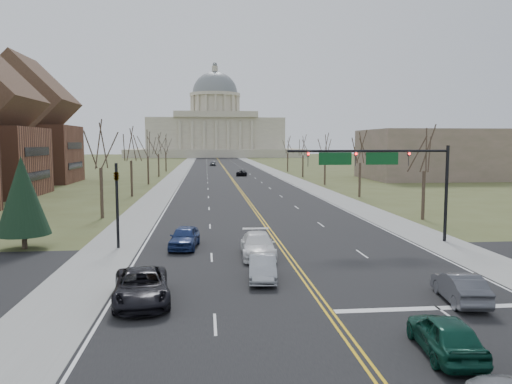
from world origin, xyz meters
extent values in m
plane|color=#4C4F27|center=(0.00, 0.00, 0.00)|extent=(600.00, 600.00, 0.00)
cube|color=black|center=(0.00, 110.00, 0.01)|extent=(20.00, 380.00, 0.01)
cube|color=black|center=(0.00, 6.00, 0.01)|extent=(120.00, 14.00, 0.01)
cube|color=gray|center=(-12.00, 110.00, 0.01)|extent=(4.00, 380.00, 0.03)
cube|color=gray|center=(12.00, 110.00, 0.01)|extent=(4.00, 380.00, 0.03)
cube|color=gold|center=(0.00, 110.00, 0.01)|extent=(0.42, 380.00, 0.01)
cube|color=silver|center=(-9.80, 110.00, 0.01)|extent=(0.15, 380.00, 0.01)
cube|color=silver|center=(9.80, 110.00, 0.01)|extent=(0.15, 380.00, 0.01)
cube|color=silver|center=(5.00, -1.00, 0.01)|extent=(9.50, 0.50, 0.01)
cube|color=beige|center=(0.00, 250.00, 2.00)|extent=(90.00, 60.00, 4.00)
cube|color=beige|center=(0.00, 250.00, 12.00)|extent=(70.00, 40.00, 16.00)
cube|color=beige|center=(0.00, 229.50, 21.50)|extent=(42.00, 3.00, 3.00)
cylinder|color=beige|center=(0.00, 250.00, 26.00)|extent=(24.00, 24.00, 12.00)
cylinder|color=beige|center=(0.00, 250.00, 32.80)|extent=(27.00, 27.00, 1.60)
ellipsoid|color=slate|center=(0.00, 250.00, 33.60)|extent=(24.00, 24.00, 22.80)
cylinder|color=beige|center=(0.00, 250.00, 46.50)|extent=(3.20, 3.20, 3.00)
sphere|color=slate|center=(0.00, 250.00, 48.80)|extent=(2.40, 2.40, 2.40)
cylinder|color=black|center=(12.50, 13.50, 3.60)|extent=(0.24, 0.24, 7.20)
cylinder|color=black|center=(6.50, 13.50, 6.80)|extent=(12.00, 0.18, 0.18)
imported|color=black|center=(9.50, 13.50, 6.25)|extent=(0.35, 0.40, 1.10)
sphere|color=#FF0C0C|center=(9.50, 13.35, 6.60)|extent=(0.18, 0.18, 0.18)
imported|color=black|center=(5.50, 13.50, 6.25)|extent=(0.35, 0.40, 1.10)
sphere|color=#FF0C0C|center=(5.50, 13.35, 6.60)|extent=(0.18, 0.18, 0.18)
imported|color=black|center=(2.00, 13.50, 6.25)|extent=(0.35, 0.40, 1.10)
sphere|color=#FF0C0C|center=(2.00, 13.35, 6.60)|extent=(0.18, 0.18, 0.18)
cube|color=#0C4C1E|center=(7.50, 13.50, 6.25)|extent=(2.40, 0.12, 0.90)
cube|color=#0C4C1E|center=(4.00, 13.50, 6.25)|extent=(2.40, 0.12, 0.90)
cylinder|color=black|center=(-11.50, 13.50, 3.00)|extent=(0.20, 0.20, 6.00)
imported|color=black|center=(-11.50, 13.50, 5.20)|extent=(0.32, 0.36, 0.99)
cylinder|color=#342A1E|center=(15.50, 24.00, 2.34)|extent=(0.32, 0.32, 4.68)
cylinder|color=#342A1E|center=(-15.50, 28.00, 2.48)|extent=(0.32, 0.32, 4.95)
cylinder|color=#342A1E|center=(15.50, 44.00, 2.34)|extent=(0.32, 0.32, 4.68)
cylinder|color=#342A1E|center=(-15.50, 48.00, 2.48)|extent=(0.32, 0.32, 4.95)
cylinder|color=#342A1E|center=(15.50, 64.00, 2.34)|extent=(0.32, 0.32, 4.68)
cylinder|color=#342A1E|center=(-15.50, 68.00, 2.48)|extent=(0.32, 0.32, 4.95)
cylinder|color=#342A1E|center=(15.50, 84.00, 2.34)|extent=(0.32, 0.32, 4.68)
cylinder|color=#342A1E|center=(-15.50, 88.00, 2.48)|extent=(0.32, 0.32, 4.95)
cylinder|color=#342A1E|center=(15.50, 104.00, 2.34)|extent=(0.32, 0.32, 4.68)
cylinder|color=#342A1E|center=(-15.50, 108.00, 2.48)|extent=(0.32, 0.32, 4.95)
cylinder|color=#342A1E|center=(-18.00, 14.00, 0.50)|extent=(0.36, 0.36, 1.00)
cone|color=black|center=(-18.00, 14.00, 3.75)|extent=(3.64, 3.64, 5.50)
cube|color=black|center=(-28.45, 50.00, 2.85)|extent=(0.10, 9.80, 1.20)
cube|color=black|center=(-28.45, 50.00, 6.17)|extent=(0.10, 9.80, 1.20)
cube|color=brown|center=(-38.00, 74.00, 5.25)|extent=(17.00, 14.00, 10.50)
cube|color=#483024|center=(-38.00, 74.00, 14.75)|extent=(17.00, 14.28, 17.00)
cube|color=black|center=(-29.45, 74.00, 3.15)|extent=(0.10, 9.80, 1.20)
cube|color=black|center=(-29.45, 74.00, 6.83)|extent=(0.10, 9.80, 1.20)
cube|color=#695E4B|center=(40.00, 76.00, 5.00)|extent=(25.00, 20.00, 10.00)
imported|color=#0D3D2E|center=(2.95, -5.73, 0.73)|extent=(2.10, 4.38, 1.44)
imported|color=#4D4E55|center=(6.41, -0.23, 0.71)|extent=(2.03, 4.38, 1.39)
imported|color=#9EA1A6|center=(-2.31, 4.43, 0.69)|extent=(1.80, 4.21, 1.35)
imported|color=black|center=(-8.35, 1.18, 0.76)|extent=(3.13, 5.66, 1.50)
imported|color=white|center=(-1.99, 9.93, 0.77)|extent=(2.32, 5.33, 1.53)
imported|color=navy|center=(-6.86, 13.10, 0.78)|extent=(2.31, 4.71, 1.54)
imported|color=black|center=(2.66, 88.99, 0.70)|extent=(2.82, 5.15, 1.37)
imported|color=#54575C|center=(-3.08, 137.56, 0.80)|extent=(2.05, 4.72, 1.59)
camera|label=1|loc=(-5.32, -21.81, 7.42)|focal=35.00mm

